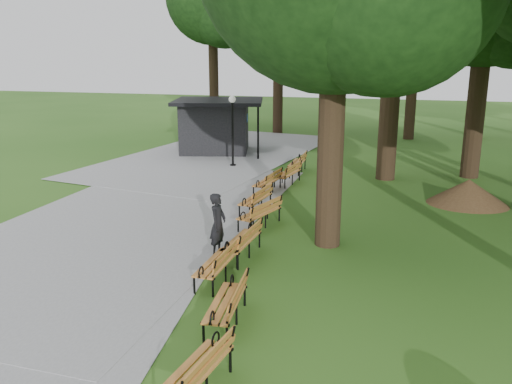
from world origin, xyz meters
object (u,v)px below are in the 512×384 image
(person, at_px, (218,224))
(bench_0, at_px, (194,372))
(bench_8, at_px, (297,163))
(bench_5, at_px, (255,199))
(bench_2, at_px, (217,263))
(kiosk, at_px, (215,126))
(bench_3, at_px, (241,241))
(dirt_mound, at_px, (468,192))
(lamp_post, at_px, (232,116))
(bench_4, at_px, (259,213))
(bench_6, at_px, (267,182))
(bench_7, at_px, (287,174))
(bench_1, at_px, (225,303))

(person, xyz_separation_m, bench_0, (1.59, -5.82, -0.39))
(bench_8, bearing_deg, bench_0, 5.04)
(bench_5, bearing_deg, bench_2, 13.39)
(kiosk, relative_size, bench_3, 2.35)
(dirt_mound, distance_m, bench_8, 7.55)
(dirt_mound, relative_size, bench_2, 1.22)
(bench_8, bearing_deg, dirt_mound, 63.01)
(lamp_post, relative_size, bench_0, 1.72)
(person, relative_size, bench_3, 0.88)
(person, xyz_separation_m, bench_4, (0.49, 2.45, -0.39))
(bench_6, bearing_deg, bench_0, 16.33)
(bench_5, bearing_deg, bench_3, 17.44)
(lamp_post, xyz_separation_m, bench_8, (3.12, -0.50, -1.90))
(bench_2, bearing_deg, bench_0, 16.24)
(bench_0, bearing_deg, bench_4, -163.87)
(bench_2, xyz_separation_m, bench_7, (-0.29, 9.59, 0.00))
(lamp_post, height_order, bench_3, lamp_post)
(person, xyz_separation_m, bench_1, (1.34, -3.51, -0.39))
(bench_2, distance_m, bench_3, 1.58)
(person, distance_m, bench_2, 1.75)
(bench_0, relative_size, bench_6, 1.00)
(person, bearing_deg, bench_5, 4.31)
(kiosk, relative_size, bench_5, 2.35)
(bench_6, bearing_deg, bench_2, 13.18)
(bench_2, distance_m, bench_5, 5.61)
(person, height_order, bench_0, person)
(bench_4, relative_size, bench_6, 1.00)
(lamp_post, distance_m, dirt_mound, 10.77)
(bench_3, bearing_deg, bench_4, -171.89)
(person, bearing_deg, bench_1, -155.29)
(bench_3, bearing_deg, bench_1, 15.83)
(bench_3, distance_m, bench_4, 2.51)
(bench_2, relative_size, bench_8, 1.00)
(bench_4, distance_m, bench_6, 4.02)
(bench_3, distance_m, bench_8, 10.23)
(bench_1, bearing_deg, bench_8, -179.97)
(bench_5, distance_m, bench_6, 2.46)
(bench_1, distance_m, bench_4, 6.02)
(bench_3, bearing_deg, kiosk, -153.83)
(dirt_mound, relative_size, bench_0, 1.22)
(dirt_mound, distance_m, bench_3, 9.24)
(person, distance_m, bench_3, 0.76)
(bench_0, distance_m, bench_7, 13.85)
(kiosk, height_order, bench_4, kiosk)
(bench_0, xyz_separation_m, bench_5, (-1.63, 9.78, 0.00))
(bench_8, bearing_deg, bench_5, -2.16)
(kiosk, bearing_deg, bench_0, -84.87)
(bench_0, xyz_separation_m, bench_6, (-1.82, 12.24, 0.00))
(lamp_post, xyz_separation_m, bench_1, (4.26, -14.17, -1.90))
(bench_6, distance_m, bench_7, 1.61)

